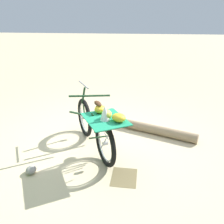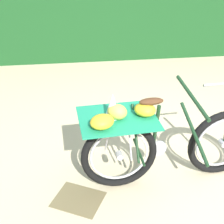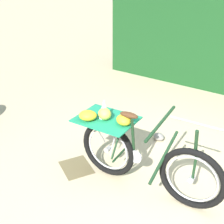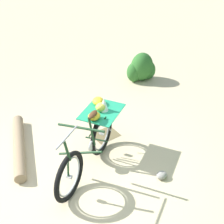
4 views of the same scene
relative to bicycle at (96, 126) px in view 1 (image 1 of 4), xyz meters
name	(u,v)px [view 1 (image 1 of 4)]	position (x,y,z in m)	size (l,w,h in m)	color
ground_plane	(87,142)	(-0.29, -0.24, -0.48)	(60.00, 60.00, 0.00)	beige
bicycle	(96,126)	(0.00, 0.00, 0.00)	(1.67, 1.19, 1.03)	black
fallen_log	(156,130)	(-0.77, 1.02, -0.39)	(0.18, 0.18, 1.58)	#937A5B
path_stone	(31,170)	(0.73, -0.83, -0.42)	(0.18, 0.15, 0.11)	gray
leaf_litter_patch	(124,177)	(0.64, 0.53, -0.48)	(0.44, 0.36, 0.01)	olive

